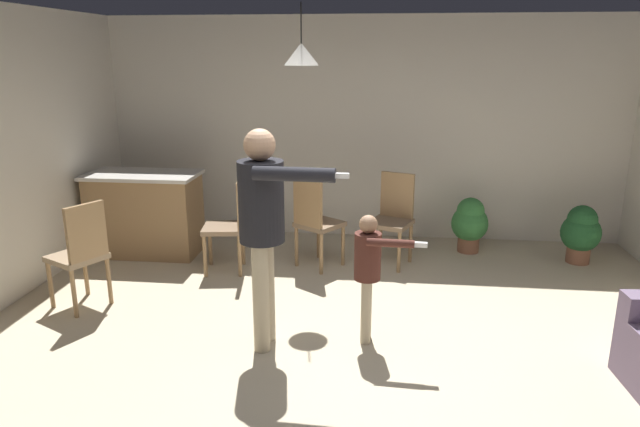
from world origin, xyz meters
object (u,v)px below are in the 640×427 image
object	(u,v)px
dining_chair_centre_back	(81,251)
kitchen_counter	(145,213)
potted_plant_corner	(470,222)
dining_chair_near_wall	(230,222)
person_child	(369,264)
dining_chair_spare	(393,215)
dining_chair_by_counter	(315,219)
potted_plant_by_wall	(581,231)
person_adult	(263,216)

from	to	relation	value
dining_chair_centre_back	kitchen_counter	bearing A→B (deg)	29.06
potted_plant_corner	kitchen_counter	bearing A→B (deg)	-172.86
dining_chair_near_wall	dining_chair_centre_back	world-z (taller)	same
kitchen_counter	dining_chair_near_wall	distance (m)	1.21
dining_chair_near_wall	potted_plant_corner	xyz separation A→B (m)	(2.61, 0.91, -0.19)
person_child	dining_chair_spare	world-z (taller)	person_child
dining_chair_by_counter	potted_plant_by_wall	xyz separation A→B (m)	(2.90, 0.49, -0.18)
person_adult	potted_plant_corner	size ratio (longest dim) A/B	2.67
potted_plant_corner	potted_plant_by_wall	world-z (taller)	potted_plant_by_wall
person_child	dining_chair_near_wall	bearing A→B (deg)	-130.10
dining_chair_near_wall	dining_chair_spare	xyz separation A→B (m)	(1.71, 0.44, 0.00)
dining_chair_near_wall	potted_plant_corner	world-z (taller)	dining_chair_near_wall
person_child	dining_chair_by_counter	bearing A→B (deg)	-155.82
dining_chair_by_counter	dining_chair_spare	distance (m)	0.86
kitchen_counter	potted_plant_corner	world-z (taller)	kitchen_counter
person_child	kitchen_counter	bearing A→B (deg)	-122.17
person_child	potted_plant_by_wall	bearing A→B (deg)	135.09
kitchen_counter	person_adult	xyz separation A→B (m)	(1.83, -2.00, 0.60)
dining_chair_centre_back	potted_plant_by_wall	xyz separation A→B (m)	(4.86, 1.74, -0.18)
dining_chair_centre_back	potted_plant_by_wall	world-z (taller)	dining_chair_centre_back
dining_chair_near_wall	potted_plant_corner	size ratio (longest dim) A/B	1.54
person_adult	dining_chair_centre_back	size ratio (longest dim) A/B	1.73
potted_plant_corner	potted_plant_by_wall	distance (m)	1.19
person_child	dining_chair_near_wall	distance (m)	2.05
dining_chair_centre_back	potted_plant_by_wall	bearing A→B (deg)	-42.74
dining_chair_near_wall	potted_plant_by_wall	distance (m)	3.84
person_child	potted_plant_by_wall	xyz separation A→B (m)	(2.28, 2.07, -0.30)
dining_chair_centre_back	potted_plant_by_wall	distance (m)	5.17
dining_chair_spare	dining_chair_by_counter	bearing A→B (deg)	38.61
person_adult	person_child	xyz separation A→B (m)	(0.80, 0.17, -0.42)
dining_chair_by_counter	dining_chair_spare	world-z (taller)	same
dining_chair_centre_back	dining_chair_spare	world-z (taller)	same
person_adult	potted_plant_by_wall	size ratio (longest dim) A/B	2.64
dining_chair_by_counter	potted_plant_corner	distance (m)	1.88
dining_chair_centre_back	dining_chair_by_counter	bearing A→B (deg)	-29.90
person_child	dining_chair_near_wall	world-z (taller)	person_child
person_child	dining_chair_centre_back	distance (m)	2.61
dining_chair_by_counter	dining_chair_spare	xyz separation A→B (m)	(0.83, 0.25, 0.00)
kitchen_counter	person_adult	distance (m)	2.77
kitchen_counter	dining_chair_centre_back	xyz separation A→B (m)	(0.04, -1.51, 0.07)
dining_chair_near_wall	dining_chair_by_counter	bearing A→B (deg)	-86.18
kitchen_counter	person_child	world-z (taller)	person_child
person_child	dining_chair_centre_back	size ratio (longest dim) A/B	1.06
person_child	potted_plant_by_wall	distance (m)	3.09
dining_chair_by_counter	person_adult	bearing A→B (deg)	-60.73
person_adult	dining_chair_centre_back	distance (m)	1.93
kitchen_counter	dining_chair_centre_back	size ratio (longest dim) A/B	1.26
dining_chair_by_counter	potted_plant_by_wall	size ratio (longest dim) A/B	1.52
dining_chair_by_counter	dining_chair_centre_back	bearing A→B (deg)	-112.40
dining_chair_by_counter	dining_chair_near_wall	size ratio (longest dim) A/B	1.00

